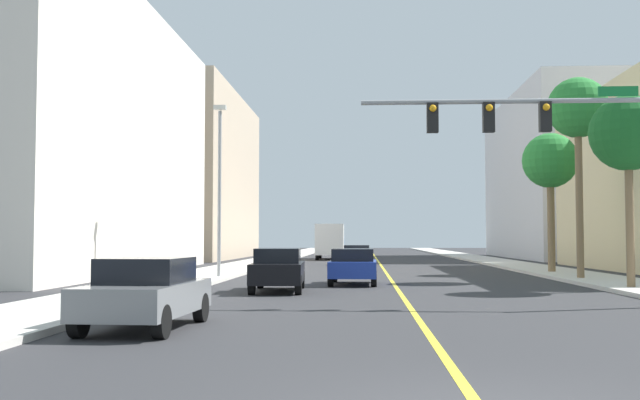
# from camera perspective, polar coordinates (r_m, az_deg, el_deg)

# --- Properties ---
(ground) EXTENTS (192.00, 192.00, 0.00)m
(ground) POSITION_cam_1_polar(r_m,az_deg,el_deg) (50.08, 4.74, -5.08)
(ground) COLOR #2D2D30
(sidewalk_left) EXTENTS (3.44, 168.00, 0.15)m
(sidewalk_left) POSITION_cam_1_polar(r_m,az_deg,el_deg) (50.65, -5.48, -4.97)
(sidewalk_left) COLOR beige
(sidewalk_left) RESTS_ON ground
(sidewalk_right) EXTENTS (3.44, 168.00, 0.15)m
(sidewalk_right) POSITION_cam_1_polar(r_m,az_deg,el_deg) (51.10, 14.87, -4.86)
(sidewalk_right) COLOR beige
(sidewalk_right) RESTS_ON ground
(lane_marking_center) EXTENTS (0.16, 144.00, 0.01)m
(lane_marking_center) POSITION_cam_1_polar(r_m,az_deg,el_deg) (50.08, 4.74, -5.08)
(lane_marking_center) COLOR yellow
(lane_marking_center) RESTS_ON ground
(building_left_near) EXTENTS (10.86, 27.89, 14.56)m
(building_left_near) POSITION_cam_1_polar(r_m,az_deg,el_deg) (43.13, -19.90, 4.44)
(building_left_near) COLOR silver
(building_left_near) RESTS_ON ground
(building_left_far) EXTENTS (10.76, 25.39, 15.28)m
(building_left_far) POSITION_cam_1_polar(r_m,az_deg,el_deg) (71.34, -10.41, 1.73)
(building_left_far) COLOR tan
(building_left_far) RESTS_ON ground
(building_right_far) EXTENTS (14.27, 26.84, 15.35)m
(building_right_far) POSITION_cam_1_polar(r_m,az_deg,el_deg) (75.14, 19.62, 1.65)
(building_right_far) COLOR silver
(building_right_far) RESTS_ON ground
(traffic_signal_mast) EXTENTS (9.04, 0.36, 5.94)m
(traffic_signal_mast) POSITION_cam_1_polar(r_m,az_deg,el_deg) (21.88, 18.75, 4.40)
(traffic_signal_mast) COLOR gray
(traffic_signal_mast) RESTS_ON sidewalk_right
(street_lamp) EXTENTS (0.56, 0.28, 7.76)m
(street_lamp) POSITION_cam_1_polar(r_m,az_deg,el_deg) (33.92, -7.72, 1.45)
(street_lamp) COLOR gray
(street_lamp) RESTS_ON sidewalk_left
(palm_near) EXTENTS (2.70, 2.70, 6.81)m
(palm_near) POSITION_cam_1_polar(r_m,az_deg,el_deg) (28.68, 22.56, 4.65)
(palm_near) COLOR brown
(palm_near) RESTS_ON sidewalk_right
(palm_mid) EXTENTS (2.65, 2.65, 8.79)m
(palm_mid) POSITION_cam_1_polar(r_m,az_deg,el_deg) (34.76, 19.18, 6.49)
(palm_mid) COLOR brown
(palm_mid) RESTS_ON sidewalk_right
(palm_far) EXTENTS (2.86, 2.86, 7.19)m
(palm_far) POSITION_cam_1_polar(r_m,az_deg,el_deg) (40.50, 17.24, 2.77)
(palm_far) COLOR brown
(palm_far) RESTS_ON sidewalk_right
(car_blue) EXTENTS (1.92, 4.07, 1.44)m
(car_blue) POSITION_cam_1_polar(r_m,az_deg,el_deg) (30.04, 2.56, -5.07)
(car_blue) COLOR #1E389E
(car_blue) RESTS_ON ground
(car_silver) EXTENTS (2.08, 4.62, 1.39)m
(car_silver) POSITION_cam_1_polar(r_m,az_deg,el_deg) (51.75, 2.80, -4.22)
(car_silver) COLOR #BCBCC1
(car_silver) RESTS_ON ground
(car_black) EXTENTS (1.94, 4.38, 1.51)m
(car_black) POSITION_cam_1_polar(r_m,az_deg,el_deg) (26.13, -3.24, -5.34)
(car_black) COLOR black
(car_black) RESTS_ON ground
(car_gray) EXTENTS (1.94, 4.02, 1.46)m
(car_gray) POSITION_cam_1_polar(r_m,az_deg,el_deg) (15.74, -13.24, -6.90)
(car_gray) COLOR slate
(car_gray) RESTS_ON ground
(delivery_truck) EXTENTS (2.52, 8.40, 3.08)m
(delivery_truck) POSITION_cam_1_polar(r_m,az_deg,el_deg) (65.72, 0.80, -3.15)
(delivery_truck) COLOR #194799
(delivery_truck) RESTS_ON ground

